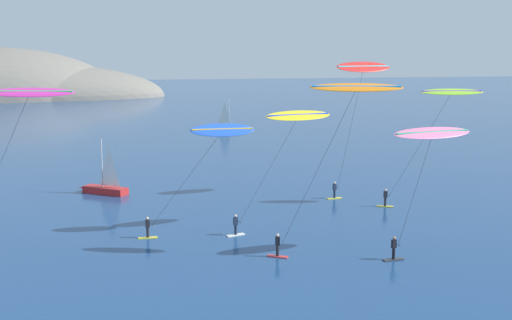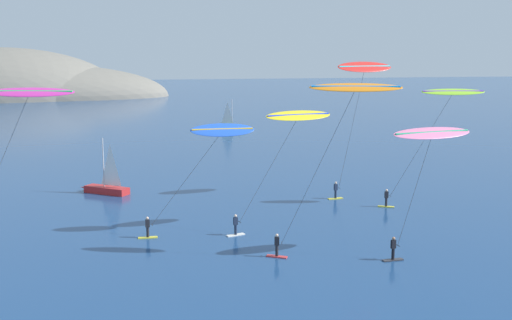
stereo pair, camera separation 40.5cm
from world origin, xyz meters
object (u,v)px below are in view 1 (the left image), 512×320
sailboat_near (103,187)px  kitesurfer_blue (217,138)px  kitesurfer_red (362,75)px  kitesurfer_orange (350,100)px  kitesurfer_pink (430,141)px  kitesurfer_magenta (25,102)px  kitesurfer_lime (446,101)px  sailboat_far (229,127)px  kitesurfer_yellow (294,124)px

sailboat_near → kitesurfer_blue: bearing=-61.1°
sailboat_near → kitesurfer_red: (25.17, -6.55, 11.43)m
kitesurfer_orange → kitesurfer_pink: bearing=-5.6°
kitesurfer_pink → kitesurfer_magenta: bearing=168.2°
kitesurfer_lime → sailboat_far: bearing=99.4°
sailboat_far → kitesurfer_pink: kitesurfer_pink is taller
sailboat_near → sailboat_far: 53.68m
kitesurfer_pink → sailboat_near: bearing=132.3°
sailboat_near → kitesurfer_magenta: bearing=-102.2°
kitesurfer_blue → kitesurfer_pink: 16.10m
sailboat_near → kitesurfer_pink: bearing=-47.7°
sailboat_near → kitesurfer_pink: kitesurfer_pink is taller
sailboat_near → kitesurfer_yellow: bearing=-46.6°
kitesurfer_red → kitesurfer_pink: (-2.09, -18.82, -3.78)m
kitesurfer_yellow → kitesurfer_red: bearing=46.6°
sailboat_near → kitesurfer_blue: size_ratio=0.62×
kitesurfer_blue → kitesurfer_lime: bearing=12.8°
kitesurfer_blue → kitesurfer_orange: 11.73m
kitesurfer_yellow → kitesurfer_red: kitesurfer_red is taller
kitesurfer_magenta → kitesurfer_red: (29.44, 13.12, 1.12)m
sailboat_near → sailboat_far: same height
kitesurfer_orange → kitesurfer_pink: kitesurfer_orange is taller
sailboat_near → kitesurfer_orange: 32.07m
kitesurfer_orange → sailboat_far: bearing=87.0°
kitesurfer_magenta → kitesurfer_orange: 22.26m
kitesurfer_magenta → kitesurfer_orange: (21.66, -5.13, 0.23)m
kitesurfer_blue → kitesurfer_red: 19.42m
kitesurfer_yellow → kitesurfer_orange: (1.72, -8.22, 2.51)m
kitesurfer_lime → kitesurfer_magenta: bearing=-167.8°
kitesurfer_orange → sailboat_near: bearing=125.0°
sailboat_far → kitesurfer_blue: 67.70m
kitesurfer_blue → kitesurfer_orange: size_ratio=0.75×
kitesurfer_magenta → kitesurfer_pink: bearing=-11.8°
kitesurfer_yellow → kitesurfer_orange: 8.77m
kitesurfer_blue → kitesurfer_orange: kitesurfer_orange is taller
kitesurfer_red → kitesurfer_lime: 8.52m
sailboat_far → kitesurfer_lime: bearing=-80.6°
kitesurfer_lime → kitesurfer_pink: 15.83m
kitesurfer_magenta → kitesurfer_orange: kitesurfer_orange is taller
sailboat_near → kitesurfer_orange: bearing=-55.0°
kitesurfer_lime → kitesurfer_pink: kitesurfer_lime is taller
kitesurfer_magenta → kitesurfer_pink: 28.06m
sailboat_far → kitesurfer_lime: size_ratio=0.52×
kitesurfer_yellow → kitesurfer_pink: bearing=-49.8°
kitesurfer_red → kitesurfer_pink: kitesurfer_red is taller
kitesurfer_orange → kitesurfer_pink: 6.41m
kitesurfer_magenta → sailboat_far: bearing=69.7°
sailboat_far → kitesurfer_red: 57.14m
sailboat_far → kitesurfer_red: kitesurfer_red is taller
kitesurfer_blue → kitesurfer_magenta: bearing=-168.8°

